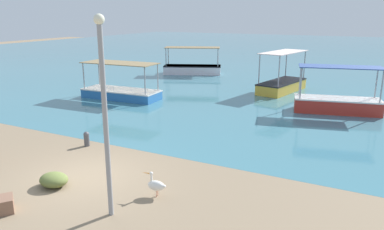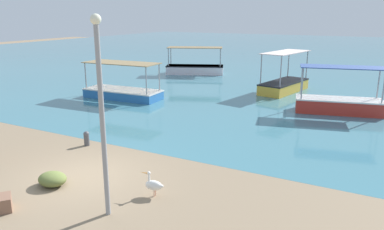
# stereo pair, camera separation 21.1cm
# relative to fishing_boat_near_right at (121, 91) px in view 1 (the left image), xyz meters

# --- Properties ---
(ground) EXTENTS (120.00, 120.00, 0.00)m
(ground) POSITION_rel_fishing_boat_near_right_xyz_m (6.60, -10.66, -0.49)
(ground) COLOR #867157
(harbor_water) EXTENTS (110.00, 90.00, 0.00)m
(harbor_water) POSITION_rel_fishing_boat_near_right_xyz_m (6.60, 37.34, -0.49)
(harbor_water) COLOR teal
(harbor_water) RESTS_ON ground
(fishing_boat_near_right) EXTENTS (5.40, 2.22, 2.41)m
(fishing_boat_near_right) POSITION_rel_fishing_boat_near_right_xyz_m (0.00, 0.00, 0.00)
(fishing_boat_near_right) COLOR #2969B1
(fishing_boat_near_right) RESTS_ON harbor_water
(fishing_boat_outer) EXTENTS (2.71, 5.06, 2.89)m
(fishing_boat_outer) POSITION_rel_fishing_boat_near_right_xyz_m (9.05, 7.16, 0.08)
(fishing_boat_outer) COLOR gold
(fishing_boat_outer) RESTS_ON harbor_water
(fishing_boat_center) EXTENTS (4.98, 2.63, 2.66)m
(fishing_boat_center) POSITION_rel_fishing_boat_near_right_xyz_m (13.35, 2.70, 0.09)
(fishing_boat_center) COLOR red
(fishing_boat_center) RESTS_ON harbor_water
(fishing_boat_far_right) EXTENTS (5.62, 3.71, 2.49)m
(fishing_boat_far_right) POSITION_rel_fishing_boat_near_right_xyz_m (-0.55, 11.64, 0.06)
(fishing_boat_far_right) COLOR white
(fishing_boat_far_right) RESTS_ON harbor_water
(pelican) EXTENTS (0.81, 0.35, 0.80)m
(pelican) POSITION_rel_fishing_boat_near_right_xyz_m (9.59, -10.78, -0.11)
(pelican) COLOR #E0997A
(pelican) RESTS_ON ground
(lamp_post) EXTENTS (0.28, 0.28, 5.54)m
(lamp_post) POSITION_rel_fishing_boat_near_right_xyz_m (9.04, -12.31, 2.64)
(lamp_post) COLOR gray
(lamp_post) RESTS_ON ground
(mooring_bollard) EXTENTS (0.24, 0.24, 0.64)m
(mooring_bollard) POSITION_rel_fishing_boat_near_right_xyz_m (4.45, -8.23, -0.14)
(mooring_bollard) COLOR #47474C
(mooring_bollard) RESTS_ON ground
(net_pile) EXTENTS (0.98, 0.84, 0.46)m
(net_pile) POSITION_rel_fishing_boat_near_right_xyz_m (6.21, -11.73, -0.26)
(net_pile) COLOR #606D35
(net_pile) RESTS_ON ground
(cargo_crate) EXTENTS (0.78, 0.74, 0.44)m
(cargo_crate) POSITION_rel_fishing_boat_near_right_xyz_m (6.20, -13.56, -0.27)
(cargo_crate) COLOR brown
(cargo_crate) RESTS_ON ground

